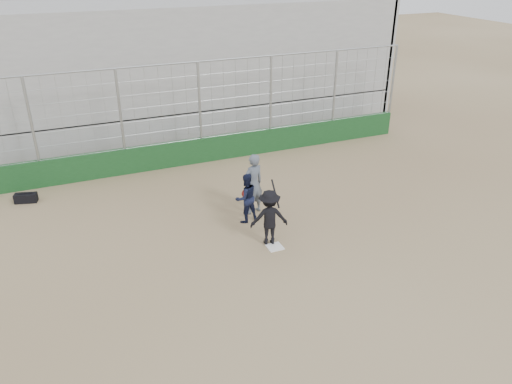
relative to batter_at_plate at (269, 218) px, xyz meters
name	(u,v)px	position (x,y,z in m)	size (l,w,h in m)	color
ground	(275,247)	(0.05, -0.29, -0.84)	(90.00, 90.00, 0.00)	brown
home_plate	(275,247)	(0.05, -0.29, -0.83)	(0.44, 0.44, 0.02)	white
backstop	(201,139)	(0.05, 6.71, 0.11)	(18.10, 0.25, 4.04)	#123A18
bleachers	(168,65)	(0.05, 11.66, 2.08)	(20.25, 6.70, 6.98)	gray
batter_at_plate	(269,218)	(0.00, 0.00, 0.00)	(1.21, 0.87, 1.85)	black
catcher_crouched	(246,206)	(-0.13, 1.46, -0.29)	(0.92, 0.79, 1.11)	black
umpire	(253,187)	(0.30, 1.92, 0.07)	(0.74, 0.49, 1.83)	#4C5460
equipment_bag	(26,198)	(-6.55, 5.59, -0.69)	(0.78, 0.48, 0.35)	black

